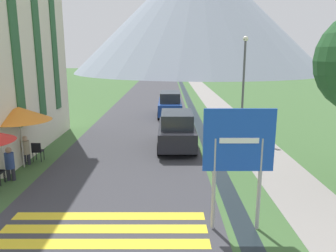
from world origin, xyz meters
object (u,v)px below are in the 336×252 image
(cafe_chair_far_left, at_px, (36,150))
(cafe_umbrella_middle_orange, at_px, (18,114))
(person_seated_far, at_px, (8,162))
(streetlamp, at_px, (243,79))
(parked_car_far, at_px, (169,104))
(road_sign, at_px, (237,152))
(person_seated_near, at_px, (24,149))
(parked_car_near, at_px, (176,130))

(cafe_chair_far_left, height_order, cafe_umbrella_middle_orange, cafe_umbrella_middle_orange)
(person_seated_far, relative_size, streetlamp, 0.23)
(parked_car_far, xyz_separation_m, cafe_chair_far_left, (-5.73, -10.36, -0.40))
(road_sign, bearing_deg, parked_car_far, 95.88)
(cafe_umbrella_middle_orange, height_order, person_seated_near, cafe_umbrella_middle_orange)
(cafe_chair_far_left, bearing_deg, streetlamp, 36.10)
(parked_car_far, relative_size, person_seated_far, 3.64)
(parked_car_far, bearing_deg, streetlamp, -55.70)
(road_sign, distance_m, person_seated_near, 9.37)
(road_sign, relative_size, cafe_chair_far_left, 3.81)
(person_seated_far, bearing_deg, road_sign, -24.30)
(road_sign, bearing_deg, parked_car_near, 100.10)
(person_seated_far, xyz_separation_m, person_seated_near, (-0.17, 1.75, -0.01))
(person_seated_near, bearing_deg, person_seated_far, -84.59)
(road_sign, distance_m, person_seated_far, 8.38)
(cafe_umbrella_middle_orange, bearing_deg, cafe_chair_far_left, 67.31)
(parked_car_far, bearing_deg, person_seated_near, -119.42)
(road_sign, relative_size, cafe_umbrella_middle_orange, 1.29)
(parked_car_near, distance_m, parked_car_far, 8.29)
(cafe_chair_far_left, xyz_separation_m, person_seated_near, (-0.32, -0.38, 0.17))
(parked_car_far, height_order, streetlamp, streetlamp)
(road_sign, distance_m, cafe_umbrella_middle_orange, 9.05)
(person_seated_far, distance_m, streetlamp, 12.16)
(parked_car_far, xyz_separation_m, streetlamp, (3.98, -5.84, 2.30))
(person_seated_far, bearing_deg, cafe_chair_far_left, 85.85)
(parked_car_near, xyz_separation_m, cafe_umbrella_middle_orange, (-6.31, -2.79, 1.31))
(parked_car_near, xyz_separation_m, person_seated_far, (-6.17, -4.20, -0.21))
(cafe_chair_far_left, distance_m, streetlamp, 11.05)
(parked_car_far, relative_size, streetlamp, 0.84)
(parked_car_near, relative_size, person_seated_near, 3.39)
(cafe_chair_far_left, xyz_separation_m, person_seated_far, (-0.15, -2.13, 0.18))
(parked_car_near, height_order, cafe_chair_far_left, parked_car_near)
(parked_car_near, relative_size, cafe_umbrella_middle_orange, 1.67)
(cafe_chair_far_left, relative_size, cafe_umbrella_middle_orange, 0.34)
(parked_car_far, bearing_deg, road_sign, -84.12)
(streetlamp, bearing_deg, parked_car_far, 124.30)
(road_sign, relative_size, parked_car_far, 0.71)
(cafe_umbrella_middle_orange, xyz_separation_m, person_seated_near, (-0.02, 0.33, -1.54))
(road_sign, height_order, cafe_umbrella_middle_orange, road_sign)
(road_sign, distance_m, streetlamp, 10.37)
(cafe_chair_far_left, bearing_deg, cafe_umbrella_middle_orange, -101.52)
(cafe_umbrella_middle_orange, bearing_deg, streetlamp, 27.58)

